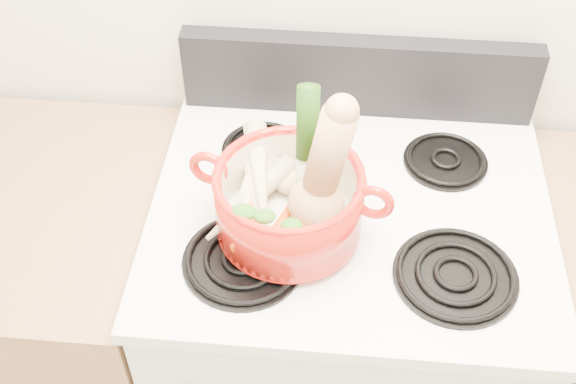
# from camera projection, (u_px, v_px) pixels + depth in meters

# --- Properties ---
(stove_body) EXTENTS (0.76, 0.65, 0.92)m
(stove_body) POSITION_uv_depth(u_px,v_px,m) (339.00, 343.00, 1.76)
(stove_body) COLOR silver
(stove_body) RESTS_ON floor
(cooktop) EXTENTS (0.78, 0.67, 0.03)m
(cooktop) POSITION_uv_depth(u_px,v_px,m) (351.00, 211.00, 1.42)
(cooktop) COLOR white
(cooktop) RESTS_ON stove_body
(control_backsplash) EXTENTS (0.76, 0.05, 0.18)m
(control_backsplash) POSITION_uv_depth(u_px,v_px,m) (358.00, 76.00, 1.55)
(control_backsplash) COLOR black
(control_backsplash) RESTS_ON cooktop
(burner_front_left) EXTENTS (0.22, 0.22, 0.02)m
(burner_front_left) POSITION_uv_depth(u_px,v_px,m) (244.00, 259.00, 1.30)
(burner_front_left) COLOR black
(burner_front_left) RESTS_ON cooktop
(burner_front_right) EXTENTS (0.22, 0.22, 0.02)m
(burner_front_right) POSITION_uv_depth(u_px,v_px,m) (456.00, 275.00, 1.28)
(burner_front_right) COLOR black
(burner_front_right) RESTS_ON cooktop
(burner_back_left) EXTENTS (0.17, 0.17, 0.02)m
(burner_back_left) POSITION_uv_depth(u_px,v_px,m) (263.00, 148.00, 1.51)
(burner_back_left) COLOR black
(burner_back_left) RESTS_ON cooktop
(burner_back_right) EXTENTS (0.17, 0.17, 0.02)m
(burner_back_right) POSITION_uv_depth(u_px,v_px,m) (446.00, 160.00, 1.49)
(burner_back_right) COLOR black
(burner_back_right) RESTS_ON cooktop
(dutch_oven) EXTENTS (0.31, 0.31, 0.13)m
(dutch_oven) POSITION_uv_depth(u_px,v_px,m) (289.00, 202.00, 1.30)
(dutch_oven) COLOR red
(dutch_oven) RESTS_ON burner_front_left
(pot_handle_left) EXTENTS (0.08, 0.03, 0.07)m
(pot_handle_left) POSITION_uv_depth(u_px,v_px,m) (209.00, 168.00, 1.30)
(pot_handle_left) COLOR red
(pot_handle_left) RESTS_ON dutch_oven
(pot_handle_right) EXTENTS (0.08, 0.03, 0.07)m
(pot_handle_right) POSITION_uv_depth(u_px,v_px,m) (373.00, 202.00, 1.24)
(pot_handle_right) COLOR red
(pot_handle_right) RESTS_ON dutch_oven
(squash) EXTENTS (0.19, 0.16, 0.28)m
(squash) POSITION_uv_depth(u_px,v_px,m) (317.00, 169.00, 1.23)
(squash) COLOR tan
(squash) RESTS_ON dutch_oven
(leek) EXTENTS (0.04, 0.09, 0.26)m
(leek) POSITION_uv_depth(u_px,v_px,m) (307.00, 149.00, 1.27)
(leek) COLOR silver
(leek) RESTS_ON dutch_oven
(ginger) EXTENTS (0.09, 0.07, 0.05)m
(ginger) POSITION_uv_depth(u_px,v_px,m) (295.00, 182.00, 1.36)
(ginger) COLOR tan
(ginger) RESTS_ON dutch_oven
(parsnip_0) EXTENTS (0.08, 0.22, 0.06)m
(parsnip_0) POSITION_uv_depth(u_px,v_px,m) (254.00, 203.00, 1.32)
(parsnip_0) COLOR beige
(parsnip_0) RESTS_ON dutch_oven
(parsnip_1) EXTENTS (0.17, 0.21, 0.07)m
(parsnip_1) POSITION_uv_depth(u_px,v_px,m) (250.00, 198.00, 1.32)
(parsnip_1) COLOR beige
(parsnip_1) RESTS_ON dutch_oven
(parsnip_2) EXTENTS (0.09, 0.21, 0.06)m
(parsnip_2) POSITION_uv_depth(u_px,v_px,m) (256.00, 190.00, 1.32)
(parsnip_2) COLOR beige
(parsnip_2) RESTS_ON dutch_oven
(parsnip_3) EXTENTS (0.14, 0.14, 0.05)m
(parsnip_3) POSITION_uv_depth(u_px,v_px,m) (252.00, 191.00, 1.32)
(parsnip_3) COLOR beige
(parsnip_3) RESTS_ON dutch_oven
(parsnip_4) EXTENTS (0.08, 0.20, 0.06)m
(parsnip_4) POSITION_uv_depth(u_px,v_px,m) (252.00, 172.00, 1.35)
(parsnip_4) COLOR beige
(parsnip_4) RESTS_ON dutch_oven
(parsnip_5) EXTENTS (0.09, 0.25, 0.07)m
(parsnip_5) POSITION_uv_depth(u_px,v_px,m) (260.00, 175.00, 1.32)
(parsnip_5) COLOR beige
(parsnip_5) RESTS_ON dutch_oven
(carrot_0) EXTENTS (0.07, 0.15, 0.04)m
(carrot_0) POSITION_uv_depth(u_px,v_px,m) (283.00, 221.00, 1.29)
(carrot_0) COLOR #CF420A
(carrot_0) RESTS_ON dutch_oven
(carrot_1) EXTENTS (0.05, 0.16, 0.05)m
(carrot_1) POSITION_uv_depth(u_px,v_px,m) (251.00, 218.00, 1.30)
(carrot_1) COLOR #D3670A
(carrot_1) RESTS_ON dutch_oven
(carrot_2) EXTENTS (0.06, 0.15, 0.04)m
(carrot_2) POSITION_uv_depth(u_px,v_px,m) (304.00, 230.00, 1.27)
(carrot_2) COLOR #D75E0A
(carrot_2) RESTS_ON dutch_oven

